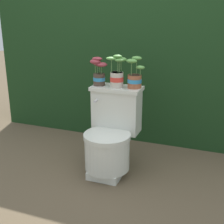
# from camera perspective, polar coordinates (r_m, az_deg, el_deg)

# --- Properties ---
(ground_plane) EXTENTS (12.00, 12.00, 0.00)m
(ground_plane) POSITION_cam_1_polar(r_m,az_deg,el_deg) (2.69, -1.55, -10.69)
(ground_plane) COLOR brown
(hedge_backdrop) EXTENTS (2.97, 0.62, 1.55)m
(hedge_backdrop) POSITION_cam_1_polar(r_m,az_deg,el_deg) (3.34, 4.99, 9.26)
(hedge_backdrop) COLOR #193819
(hedge_backdrop) RESTS_ON ground
(toilet) EXTENTS (0.42, 0.52, 0.70)m
(toilet) POSITION_cam_1_polar(r_m,az_deg,el_deg) (2.57, -0.18, -4.27)
(toilet) COLOR silver
(toilet) RESTS_ON ground
(potted_plant_left) EXTENTS (0.15, 0.12, 0.24)m
(potted_plant_left) POSITION_cam_1_polar(r_m,az_deg,el_deg) (2.60, -2.42, 7.23)
(potted_plant_left) COLOR #47382D
(potted_plant_left) RESTS_ON toilet
(potted_plant_midleft) EXTENTS (0.16, 0.11, 0.27)m
(potted_plant_midleft) POSITION_cam_1_polar(r_m,az_deg,el_deg) (2.52, 0.93, 6.90)
(potted_plant_midleft) COLOR beige
(potted_plant_midleft) RESTS_ON toilet
(potted_plant_middle) EXTENTS (0.15, 0.13, 0.25)m
(potted_plant_middle) POSITION_cam_1_polar(r_m,az_deg,el_deg) (2.52, 4.18, 6.38)
(potted_plant_middle) COLOR #9E5638
(potted_plant_middle) RESTS_ON toilet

